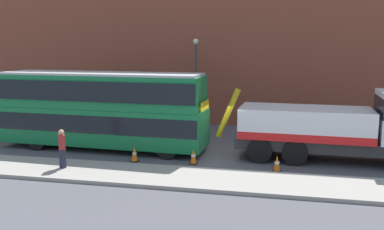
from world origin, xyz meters
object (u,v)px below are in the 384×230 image
at_px(traffic_cone_near_truck, 277,164).
at_px(traffic_cone_midway, 193,157).
at_px(street_lamp, 196,76).
at_px(recovery_tow_truck, 344,126).
at_px(double_decker_bus, 102,107).
at_px(traffic_cone_near_bus, 134,154).
at_px(pedestrian_onlooker, 62,149).

bearing_deg(traffic_cone_near_truck, traffic_cone_midway, 174.19).
bearing_deg(street_lamp, recovery_tow_truck, -37.31).
height_order(double_decker_bus, street_lamp, street_lamp).
bearing_deg(traffic_cone_near_truck, recovery_tow_truck, 35.59).
bearing_deg(traffic_cone_midway, double_decker_bus, 161.30).
height_order(traffic_cone_near_truck, street_lamp, street_lamp).
relative_size(double_decker_bus, traffic_cone_near_bus, 15.45).
height_order(double_decker_bus, traffic_cone_near_truck, double_decker_bus).
height_order(traffic_cone_midway, street_lamp, street_lamp).
xyz_separation_m(double_decker_bus, street_lamp, (3.70, 6.36, 1.24)).
distance_m(recovery_tow_truck, pedestrian_onlooker, 12.88).
relative_size(pedestrian_onlooker, traffic_cone_near_bus, 2.38).
bearing_deg(traffic_cone_near_truck, street_lamp, 122.22).
relative_size(double_decker_bus, pedestrian_onlooker, 6.51).
height_order(traffic_cone_near_bus, street_lamp, street_lamp).
xyz_separation_m(double_decker_bus, pedestrian_onlooker, (-0.12, -4.07, -1.25)).
height_order(pedestrian_onlooker, traffic_cone_near_truck, pedestrian_onlooker).
bearing_deg(recovery_tow_truck, traffic_cone_midway, -163.01).
relative_size(traffic_cone_near_bus, street_lamp, 0.12).
relative_size(pedestrian_onlooker, street_lamp, 0.29).
xyz_separation_m(traffic_cone_midway, traffic_cone_near_truck, (3.82, -0.39, 0.00)).
distance_m(recovery_tow_truck, street_lamp, 10.67).
xyz_separation_m(recovery_tow_truck, street_lamp, (-8.38, 6.39, 1.71)).
relative_size(double_decker_bus, traffic_cone_midway, 15.45).
bearing_deg(double_decker_bus, pedestrian_onlooker, -89.22).
relative_size(recovery_tow_truck, double_decker_bus, 0.92).
bearing_deg(recovery_tow_truck, double_decker_bus, -177.58).
bearing_deg(traffic_cone_near_bus, double_decker_bus, 141.17).
distance_m(double_decker_bus, traffic_cone_midway, 5.87).
distance_m(double_decker_bus, traffic_cone_near_bus, 3.65).
xyz_separation_m(double_decker_bus, traffic_cone_near_bus, (2.44, -1.96, -1.89)).
bearing_deg(pedestrian_onlooker, traffic_cone_near_truck, -20.69).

